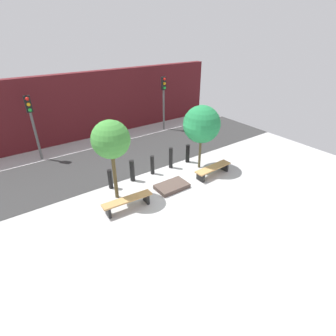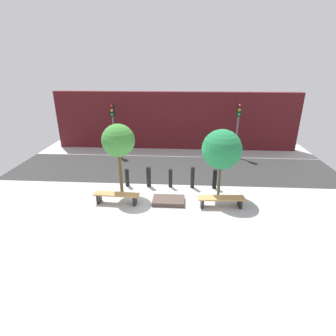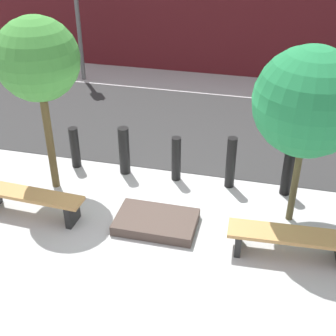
{
  "view_description": "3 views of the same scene",
  "coord_description": "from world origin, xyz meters",
  "px_view_note": "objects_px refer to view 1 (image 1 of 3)",
  "views": [
    {
      "loc": [
        -5.56,
        -7.66,
        6.09
      ],
      "look_at": [
        -0.11,
        0.01,
        0.96
      ],
      "focal_mm": 28.0,
      "sensor_mm": 36.0,
      "label": 1
    },
    {
      "loc": [
        0.58,
        -9.94,
        5.58
      ],
      "look_at": [
        -0.06,
        0.45,
        1.37
      ],
      "focal_mm": 28.0,
      "sensor_mm": 36.0,
      "label": 2
    },
    {
      "loc": [
        1.66,
        -6.13,
        5.01
      ],
      "look_at": [
        0.23,
        -0.2,
        1.24
      ],
      "focal_mm": 50.0,
      "sensor_mm": 36.0,
      "label": 3
    }
  ],
  "objects_px": {
    "bollard_left": "(132,171)",
    "traffic_light_west": "(31,117)",
    "tree_behind_right_bench": "(202,124)",
    "bollard_center": "(152,165)",
    "bench_left": "(128,201)",
    "bench_right": "(213,169)",
    "traffic_light_mid_west": "(164,94)",
    "tree_behind_left_bench": "(111,140)",
    "planter_bed": "(172,186)",
    "bollard_far_left": "(110,179)",
    "bollard_far_right": "(188,154)",
    "bollard_right": "(171,158)"
  },
  "relations": [
    {
      "from": "planter_bed",
      "to": "bench_right",
      "type": "bearing_deg",
      "value": -5.23
    },
    {
      "from": "bollard_far_right",
      "to": "traffic_light_west",
      "type": "xyz_separation_m",
      "value": [
        -5.94,
        4.63,
        1.8
      ]
    },
    {
      "from": "bench_left",
      "to": "bollard_center",
      "type": "xyz_separation_m",
      "value": [
        2.19,
        1.72,
        0.12
      ]
    },
    {
      "from": "bench_left",
      "to": "traffic_light_west",
      "type": "distance_m",
      "value": 6.84
    },
    {
      "from": "bench_left",
      "to": "bollard_right",
      "type": "bearing_deg",
      "value": 30.95
    },
    {
      "from": "tree_behind_left_bench",
      "to": "traffic_light_west",
      "type": "height_order",
      "value": "traffic_light_west"
    },
    {
      "from": "tree_behind_left_bench",
      "to": "bollard_center",
      "type": "xyz_separation_m",
      "value": [
        2.19,
        0.77,
        -2.02
      ]
    },
    {
      "from": "bollard_right",
      "to": "bench_left",
      "type": "bearing_deg",
      "value": -152.01
    },
    {
      "from": "bench_right",
      "to": "bollard_left",
      "type": "bearing_deg",
      "value": 149.05
    },
    {
      "from": "tree_behind_right_bench",
      "to": "bollard_center",
      "type": "distance_m",
      "value": 2.89
    },
    {
      "from": "tree_behind_left_bench",
      "to": "bollard_left",
      "type": "height_order",
      "value": "tree_behind_left_bench"
    },
    {
      "from": "bollard_right",
      "to": "tree_behind_right_bench",
      "type": "bearing_deg",
      "value": -34.1
    },
    {
      "from": "bench_left",
      "to": "tree_behind_right_bench",
      "type": "xyz_separation_m",
      "value": [
        4.37,
        0.94,
        1.85
      ]
    },
    {
      "from": "bollard_right",
      "to": "planter_bed",
      "type": "bearing_deg",
      "value": -124.55
    },
    {
      "from": "bollard_far_left",
      "to": "bollard_right",
      "type": "bearing_deg",
      "value": 0.0
    },
    {
      "from": "tree_behind_left_bench",
      "to": "tree_behind_right_bench",
      "type": "height_order",
      "value": "tree_behind_left_bench"
    },
    {
      "from": "tree_behind_right_bench",
      "to": "bollard_far_right",
      "type": "distance_m",
      "value": 1.89
    },
    {
      "from": "bollard_center",
      "to": "traffic_light_mid_west",
      "type": "bearing_deg",
      "value": 50.3
    },
    {
      "from": "bollard_far_left",
      "to": "bollard_right",
      "type": "xyz_separation_m",
      "value": [
        3.13,
        0.0,
        0.09
      ]
    },
    {
      "from": "bench_right",
      "to": "bollard_right",
      "type": "bearing_deg",
      "value": 120.66
    },
    {
      "from": "planter_bed",
      "to": "bollard_far_left",
      "type": "bearing_deg",
      "value": 144.01
    },
    {
      "from": "bollard_right",
      "to": "traffic_light_west",
      "type": "distance_m",
      "value": 6.96
    },
    {
      "from": "bollard_left",
      "to": "traffic_light_mid_west",
      "type": "relative_size",
      "value": 0.3
    },
    {
      "from": "bollard_left",
      "to": "bollard_center",
      "type": "xyz_separation_m",
      "value": [
        1.04,
        0.0,
        -0.04
      ]
    },
    {
      "from": "bollard_far_right",
      "to": "planter_bed",
      "type": "bearing_deg",
      "value": -144.01
    },
    {
      "from": "bench_right",
      "to": "bollard_far_right",
      "type": "height_order",
      "value": "bollard_far_right"
    },
    {
      "from": "bench_left",
      "to": "planter_bed",
      "type": "distance_m",
      "value": 2.21
    },
    {
      "from": "bollard_left",
      "to": "traffic_light_west",
      "type": "bearing_deg",
      "value": 121.17
    },
    {
      "from": "bench_right",
      "to": "tree_behind_left_bench",
      "type": "relative_size",
      "value": 0.6
    },
    {
      "from": "bench_left",
      "to": "planter_bed",
      "type": "bearing_deg",
      "value": 8.19
    },
    {
      "from": "bench_right",
      "to": "bollard_far_left",
      "type": "height_order",
      "value": "bollard_far_left"
    },
    {
      "from": "bench_left",
      "to": "bench_right",
      "type": "distance_m",
      "value": 4.37
    },
    {
      "from": "planter_bed",
      "to": "bollard_far_left",
      "type": "height_order",
      "value": "bollard_far_left"
    },
    {
      "from": "bench_left",
      "to": "bollard_far_left",
      "type": "xyz_separation_m",
      "value": [
        0.1,
        1.72,
        0.1
      ]
    },
    {
      "from": "bench_right",
      "to": "bollard_far_left",
      "type": "relative_size",
      "value": 2.25
    },
    {
      "from": "tree_behind_left_bench",
      "to": "traffic_light_mid_west",
      "type": "distance_m",
      "value": 8.11
    },
    {
      "from": "bench_left",
      "to": "bench_right",
      "type": "xyz_separation_m",
      "value": [
        4.37,
        0.0,
        -0.02
      ]
    },
    {
      "from": "planter_bed",
      "to": "bollard_center",
      "type": "distance_m",
      "value": 1.56
    },
    {
      "from": "bollard_right",
      "to": "traffic_light_mid_west",
      "type": "height_order",
      "value": "traffic_light_mid_west"
    },
    {
      "from": "traffic_light_west",
      "to": "bench_left",
      "type": "bearing_deg",
      "value": -75.35
    },
    {
      "from": "traffic_light_west",
      "to": "traffic_light_mid_west",
      "type": "height_order",
      "value": "traffic_light_mid_west"
    },
    {
      "from": "tree_behind_right_bench",
      "to": "bollard_center",
      "type": "bearing_deg",
      "value": 160.53
    },
    {
      "from": "planter_bed",
      "to": "bollard_center",
      "type": "height_order",
      "value": "bollard_center"
    },
    {
      "from": "bollard_far_left",
      "to": "tree_behind_right_bench",
      "type": "bearing_deg",
      "value": -10.25
    },
    {
      "from": "bench_left",
      "to": "tree_behind_left_bench",
      "type": "height_order",
      "value": "tree_behind_left_bench"
    },
    {
      "from": "bollard_left",
      "to": "traffic_light_mid_west",
      "type": "bearing_deg",
      "value": 43.45
    },
    {
      "from": "bench_right",
      "to": "tree_behind_right_bench",
      "type": "distance_m",
      "value": 2.09
    },
    {
      "from": "bollard_left",
      "to": "bollard_far_right",
      "type": "bearing_deg",
      "value": 0.0
    },
    {
      "from": "tree_behind_right_bench",
      "to": "bollard_left",
      "type": "distance_m",
      "value": 3.73
    },
    {
      "from": "tree_behind_left_bench",
      "to": "bollard_far_right",
      "type": "distance_m",
      "value": 4.79
    }
  ]
}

